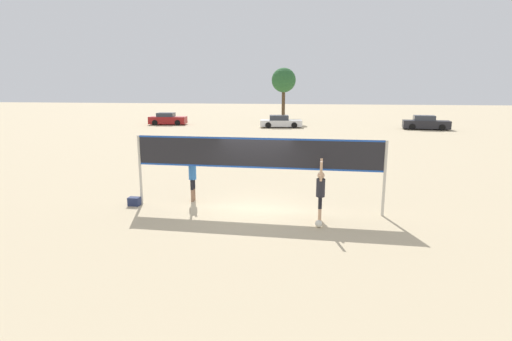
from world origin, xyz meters
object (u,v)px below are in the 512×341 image
object	(u,v)px
volleyball	(319,224)
parked_car_far	(280,122)
gear_bag	(134,201)
parked_car_near	(426,123)
player_blocker	(192,173)
player_spiker	(321,189)
tree_left_cluster	(284,81)
parked_car_mid	(168,119)
volleyball_net	(256,157)

from	to	relation	value
volleyball	parked_car_far	xyz separation A→B (m)	(-4.76, 32.20, 0.49)
volleyball	gear_bag	world-z (taller)	gear_bag
parked_car_near	volleyball	bearing A→B (deg)	-102.59
player_blocker	gear_bag	distance (m)	2.35
player_spiker	gear_bag	distance (m)	6.81
tree_left_cluster	parked_car_mid	bearing A→B (deg)	-155.49
volleyball_net	volleyball	size ratio (longest dim) A/B	38.14
gear_bag	parked_car_far	bearing A→B (deg)	86.42
player_blocker	parked_car_far	distance (m)	30.02
player_blocker	volleyball	distance (m)	5.33
volleyball_net	parked_car_near	size ratio (longest dim) A/B	1.84
volleyball_net	player_blocker	distance (m)	2.74
volleyball_net	player_spiker	distance (m)	2.57
player_blocker	gear_bag	size ratio (longest dim) A/B	5.07
player_blocker	parked_car_far	bearing A→B (deg)	-180.00
volleyball	parked_car_far	world-z (taller)	parked_car_far
volleyball	parked_car_far	size ratio (longest dim) A/B	0.05
tree_left_cluster	volleyball	bearing A→B (deg)	-82.45
player_spiker	parked_car_far	world-z (taller)	player_spiker
parked_car_mid	parked_car_far	world-z (taller)	parked_car_mid
gear_bag	tree_left_cluster	bearing A→B (deg)	87.75
volleyball_net	parked_car_mid	xyz separation A→B (m)	(-16.13, 31.74, -1.24)
parked_car_near	parked_car_mid	xyz separation A→B (m)	(-28.87, 0.75, -0.01)
parked_car_near	tree_left_cluster	bearing A→B (deg)	162.06
volleyball_net	parked_car_mid	size ratio (longest dim) A/B	1.93
player_blocker	parked_car_far	xyz separation A→B (m)	(-0.00, 30.02, -0.48)
volleyball_net	gear_bag	bearing A→B (deg)	-176.15
player_spiker	parked_car_near	xyz separation A→B (m)	(10.49, 31.93, -0.40)
player_blocker	gear_bag	bearing A→B (deg)	-63.99
parked_car_near	parked_car_far	world-z (taller)	parked_car_near
volleyball	parked_car_mid	xyz separation A→B (m)	(-18.36, 33.28, 0.53)
parked_car_near	gear_bag	bearing A→B (deg)	-113.49
parked_car_far	tree_left_cluster	xyz separation A→B (m)	(-0.44, 7.08, 4.58)
volleyball_net	gear_bag	distance (m)	4.80
player_spiker	parked_car_far	size ratio (longest dim) A/B	0.42
gear_bag	parked_car_near	bearing A→B (deg)	61.19
parked_car_near	tree_left_cluster	size ratio (longest dim) A/B	0.70
player_spiker	tree_left_cluster	world-z (taller)	tree_left_cluster
parked_car_near	parked_car_mid	world-z (taller)	parked_car_near
player_blocker	parked_car_mid	world-z (taller)	player_blocker
gear_bag	parked_car_near	distance (m)	35.71
volleyball_net	parked_car_mid	world-z (taller)	volleyball_net
parked_car_mid	player_blocker	bearing A→B (deg)	-74.63
volleyball_net	parked_car_far	world-z (taller)	volleyball_net
player_blocker	parked_car_mid	distance (m)	33.94
parked_car_mid	volleyball_net	bearing A→B (deg)	-71.31
player_spiker	parked_car_far	bearing A→B (deg)	8.61
player_spiker	player_blocker	world-z (taller)	player_blocker
volleyball	player_spiker	bearing A→B (deg)	88.07
volleyball	parked_car_mid	bearing A→B (deg)	118.89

